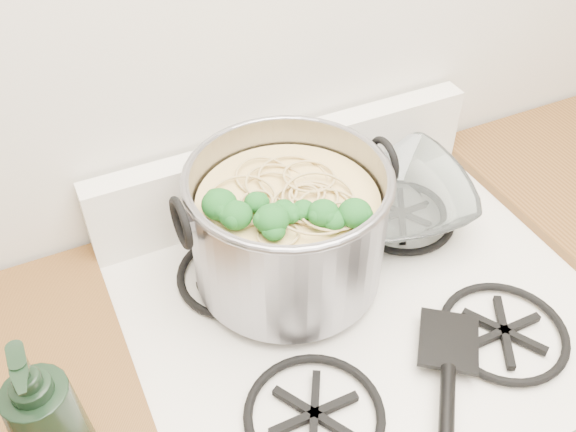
{
  "coord_description": "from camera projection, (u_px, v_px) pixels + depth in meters",
  "views": [
    {
      "loc": [
        -0.41,
        0.69,
        1.74
      ],
      "look_at": [
        -0.09,
        1.37,
        1.05
      ],
      "focal_mm": 40.0,
      "sensor_mm": 36.0,
      "label": 1
    }
  ],
  "objects": [
    {
      "name": "spatula",
      "position": [
        449.0,
        338.0,
        0.98
      ],
      "size": [
        0.42,
        0.42,
        0.02
      ],
      "primitive_type": null,
      "rotation": [
        0.0,
        0.0,
        -0.65
      ],
      "color": "black",
      "rests_on": "gas_range"
    },
    {
      "name": "bottle",
      "position": [
        45.0,
        417.0,
        0.76
      ],
      "size": [
        0.1,
        0.1,
        0.25
      ],
      "primitive_type": "imported",
      "rotation": [
        0.0,
        0.0,
        -0.01
      ],
      "color": "black",
      "rests_on": "counter_left"
    },
    {
      "name": "stock_pot",
      "position": [
        288.0,
        227.0,
        1.04
      ],
      "size": [
        0.36,
        0.33,
        0.22
      ],
      "color": "gray",
      "rests_on": "gas_range"
    },
    {
      "name": "glass_bowl",
      "position": [
        384.0,
        205.0,
        1.21
      ],
      "size": [
        0.14,
        0.14,
        0.03
      ],
      "primitive_type": "imported",
      "rotation": [
        0.0,
        0.0,
        -0.19
      ],
      "color": "white",
      "rests_on": "gas_range"
    }
  ]
}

